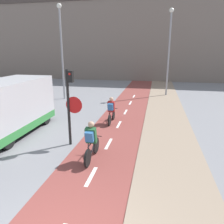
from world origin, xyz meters
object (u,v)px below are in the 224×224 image
at_px(cyclist_near, 91,142).
at_px(cyclist_far, 111,111).
at_px(street_lamp_far, 61,43).
at_px(traffic_light_pole, 70,99).
at_px(street_lamp_sidewalk, 169,44).
at_px(van, 9,108).

height_order(cyclist_near, cyclist_far, cyclist_near).
relative_size(street_lamp_far, cyclist_near, 4.26).
xyz_separation_m(cyclist_near, cyclist_far, (-0.16, 4.19, -0.01)).
height_order(traffic_light_pole, cyclist_near, traffic_light_pole).
relative_size(street_lamp_far, street_lamp_sidewalk, 1.01).
distance_m(cyclist_far, van, 4.95).
bearing_deg(street_lamp_far, cyclist_near, -61.60).
relative_size(cyclist_near, cyclist_far, 1.02).
bearing_deg(cyclist_far, street_lamp_far, 133.07).
distance_m(traffic_light_pole, cyclist_near, 2.04).
height_order(street_lamp_sidewalk, cyclist_far, street_lamp_sidewalk).
bearing_deg(van, street_lamp_far, 95.04).
distance_m(street_lamp_sidewalk, cyclist_far, 9.56).
relative_size(traffic_light_pole, cyclist_near, 1.85).
xyz_separation_m(traffic_light_pole, cyclist_far, (1.02, 3.05, -1.22)).
bearing_deg(traffic_light_pole, street_lamp_far, 115.35).
height_order(traffic_light_pole, van, traffic_light_pole).
height_order(street_lamp_far, cyclist_far, street_lamp_far).
distance_m(cyclist_near, cyclist_far, 4.19).
bearing_deg(street_lamp_sidewalk, van, -124.81).
bearing_deg(traffic_light_pole, van, 168.81).
height_order(cyclist_far, van, van).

